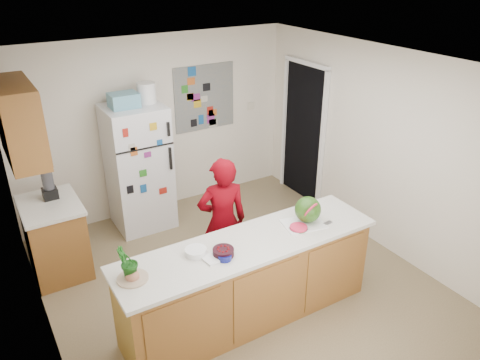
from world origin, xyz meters
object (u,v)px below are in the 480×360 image
refrigerator (139,168)px  watermelon (308,209)px  cherry_bowl (223,252)px  person (223,222)px

refrigerator → watermelon: 2.56m
watermelon → cherry_bowl: 1.04m
person → cherry_bowl: size_ratio=7.68×
person → watermelon: person is taller
refrigerator → watermelon: size_ratio=6.28×
refrigerator → person: refrigerator is taller
person → watermelon: bearing=146.7°
person → cherry_bowl: bearing=76.2°
person → watermelon: 0.98m
person → refrigerator: bearing=-63.6°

